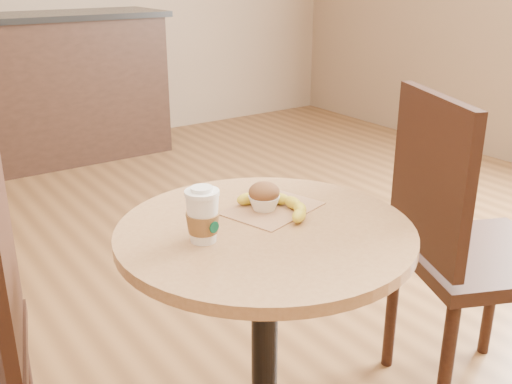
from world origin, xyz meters
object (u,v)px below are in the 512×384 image
cafe_table (265,300)px  muffin (264,196)px  chair_right (463,243)px  banana (278,205)px  coffee_cup (203,217)px

cafe_table → muffin: muffin is taller
chair_right → muffin: chair_right is taller
banana → chair_right: bearing=-24.1°
cafe_table → coffee_cup: 0.31m
chair_right → banana: chair_right is taller
banana → coffee_cup: bearing=-180.0°
muffin → banana: bearing=-51.9°
cafe_table → banana: bearing=35.4°
chair_right → coffee_cup: size_ratio=7.65×
cafe_table → muffin: bearing=56.3°
muffin → chair_right: bearing=-16.9°
coffee_cup → banana: bearing=-1.9°
chair_right → coffee_cup: 0.88m
banana → muffin: bearing=118.8°
cafe_table → coffee_cup: size_ratio=5.62×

